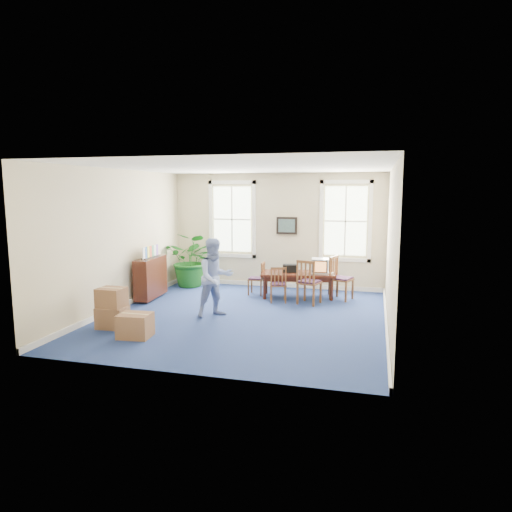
% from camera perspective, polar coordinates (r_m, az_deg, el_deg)
% --- Properties ---
extents(floor, '(6.50, 6.50, 0.00)m').
position_cam_1_polar(floor, '(10.01, -1.44, -7.55)').
color(floor, navy).
rests_on(floor, ground).
extents(ceiling, '(6.50, 6.50, 0.00)m').
position_cam_1_polar(ceiling, '(9.65, -1.51, 11.06)').
color(ceiling, white).
rests_on(ceiling, ground).
extents(wall_back, '(6.50, 0.00, 6.50)m').
position_cam_1_polar(wall_back, '(12.84, 2.59, 3.19)').
color(wall_back, beige).
rests_on(wall_back, ground).
extents(wall_front, '(6.50, 0.00, 6.50)m').
position_cam_1_polar(wall_front, '(6.68, -9.30, -1.53)').
color(wall_front, beige).
rests_on(wall_front, ground).
extents(wall_left, '(0.00, 6.50, 6.50)m').
position_cam_1_polar(wall_left, '(10.92, -16.77, 1.97)').
color(wall_left, beige).
rests_on(wall_left, ground).
extents(wall_right, '(0.00, 6.50, 6.50)m').
position_cam_1_polar(wall_right, '(9.32, 16.52, 0.98)').
color(wall_right, beige).
rests_on(wall_right, ground).
extents(baseboard_back, '(6.00, 0.04, 0.12)m').
position_cam_1_polar(baseboard_back, '(13.03, 2.52, -3.58)').
color(baseboard_back, white).
rests_on(baseboard_back, ground).
extents(baseboard_left, '(0.04, 6.50, 0.12)m').
position_cam_1_polar(baseboard_left, '(11.17, -16.31, -5.90)').
color(baseboard_left, white).
rests_on(baseboard_left, ground).
extents(baseboard_right, '(0.04, 6.50, 0.12)m').
position_cam_1_polar(baseboard_right, '(9.63, 15.97, -8.14)').
color(baseboard_right, white).
rests_on(baseboard_right, ground).
extents(window_left, '(1.40, 0.12, 2.20)m').
position_cam_1_polar(window_left, '(13.13, -2.99, 4.61)').
color(window_left, white).
rests_on(window_left, ground).
extents(window_right, '(1.40, 0.12, 2.20)m').
position_cam_1_polar(window_right, '(12.54, 11.12, 4.30)').
color(window_right, white).
rests_on(window_right, ground).
extents(wall_picture, '(0.58, 0.06, 0.48)m').
position_cam_1_polar(wall_picture, '(12.72, 3.87, 3.81)').
color(wall_picture, black).
rests_on(wall_picture, ground).
extents(conference_table, '(1.99, 1.16, 0.64)m').
position_cam_1_polar(conference_table, '(11.78, 5.26, -3.59)').
color(conference_table, '#3F190E').
rests_on(conference_table, ground).
extents(crt_tv, '(0.45, 0.48, 0.38)m').
position_cam_1_polar(crt_tv, '(11.65, 8.01, -1.23)').
color(crt_tv, '#B7B7BC').
rests_on(crt_tv, conference_table).
extents(game_console, '(0.20, 0.22, 0.05)m').
position_cam_1_polar(game_console, '(11.61, 9.22, -2.11)').
color(game_console, white).
rests_on(game_console, conference_table).
extents(equipment_bag, '(0.43, 0.32, 0.19)m').
position_cam_1_polar(equipment_bag, '(11.78, 4.30, -1.53)').
color(equipment_bag, black).
rests_on(equipment_bag, conference_table).
extents(chair_near_left, '(0.49, 0.49, 0.89)m').
position_cam_1_polar(chair_near_left, '(11.21, 2.79, -3.51)').
color(chair_near_left, brown).
rests_on(chair_near_left, ground).
extents(chair_near_right, '(0.60, 0.60, 1.09)m').
position_cam_1_polar(chair_near_right, '(11.06, 6.68, -3.21)').
color(chair_near_right, brown).
rests_on(chair_near_right, ground).
extents(chair_end_left, '(0.39, 0.39, 0.86)m').
position_cam_1_polar(chair_end_left, '(11.98, 0.03, -2.80)').
color(chair_end_left, brown).
rests_on(chair_end_left, ground).
extents(chair_end_right, '(0.62, 0.62, 1.08)m').
position_cam_1_polar(chair_end_right, '(11.61, 10.67, -2.76)').
color(chair_end_right, brown).
rests_on(chair_end_right, ground).
extents(man, '(1.05, 1.04, 1.70)m').
position_cam_1_polar(man, '(9.89, -5.12, -2.71)').
color(man, '#869AD3').
rests_on(man, ground).
extents(credenza, '(0.45, 1.30, 1.00)m').
position_cam_1_polar(credenza, '(11.81, -13.01, -2.84)').
color(credenza, '#3F190E').
rests_on(credenza, ground).
extents(brochure_rack, '(0.15, 0.72, 0.32)m').
position_cam_1_polar(brochure_rack, '(11.70, -13.04, 0.33)').
color(brochure_rack, '#99999E').
rests_on(brochure_rack, credenza).
extents(potted_plant, '(1.48, 1.32, 1.54)m').
position_cam_1_polar(potted_plant, '(13.08, -8.02, -0.46)').
color(potted_plant, '#155717').
rests_on(potted_plant, ground).
extents(cardboard_boxes, '(1.51, 1.51, 0.85)m').
position_cam_1_polar(cardboard_boxes, '(9.53, -16.13, -6.05)').
color(cardboard_boxes, '#8A5D3D').
rests_on(cardboard_boxes, ground).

